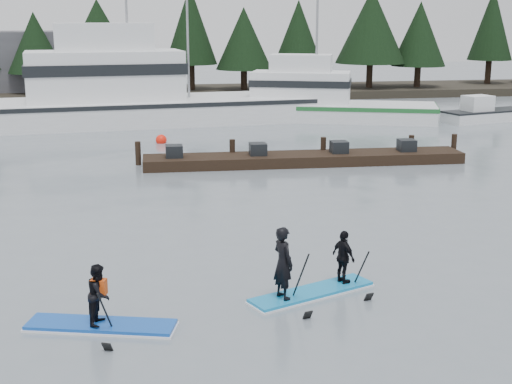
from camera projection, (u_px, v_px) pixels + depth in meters
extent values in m
plane|color=slate|center=(302.00, 307.00, 15.45)|extent=(160.00, 160.00, 0.00)
cube|color=#2D281E|center=(180.00, 93.00, 55.59)|extent=(70.00, 8.00, 0.60)
cube|color=white|center=(148.00, 121.00, 42.08)|extent=(19.83, 7.43, 2.58)
cube|color=white|center=(105.00, 75.00, 40.83)|extent=(9.08, 4.79, 2.80)
cylinder|color=gray|center=(127.00, 28.00, 40.54)|extent=(0.14, 0.14, 8.15)
cube|color=white|center=(326.00, 118.00, 43.31)|extent=(13.51, 7.74, 1.86)
cube|color=white|center=(301.00, 87.00, 43.11)|extent=(6.40, 4.43, 1.86)
cylinder|color=gray|center=(317.00, 52.00, 42.46)|extent=(0.14, 0.14, 6.09)
cube|color=white|center=(488.00, 116.00, 42.66)|extent=(5.99, 3.18, 0.67)
cube|color=black|center=(304.00, 159.00, 30.27)|extent=(13.64, 2.17, 0.45)
sphere|color=#FF1D0C|center=(161.00, 143.00, 35.38)|extent=(0.55, 0.55, 0.55)
sphere|color=#FF1D0C|center=(424.00, 123.00, 41.83)|extent=(0.55, 0.55, 0.55)
cube|color=#1248AB|center=(101.00, 325.00, 14.37)|extent=(3.08, 1.51, 0.11)
imported|color=black|center=(99.00, 294.00, 14.21)|extent=(0.62, 0.71, 1.25)
cube|color=#D64712|center=(99.00, 287.00, 14.17)|extent=(0.34, 0.27, 0.32)
cylinder|color=black|center=(109.00, 320.00, 14.08)|extent=(0.39, 0.82, 1.49)
cube|color=#137DB9|center=(312.00, 293.00, 16.09)|extent=(3.07, 1.85, 0.11)
imported|color=black|center=(283.00, 263.00, 15.46)|extent=(0.59, 0.70, 1.62)
cylinder|color=black|center=(298.00, 283.00, 15.52)|extent=(0.28, 0.93, 1.62)
imported|color=black|center=(344.00, 257.00, 16.40)|extent=(0.57, 0.79, 1.25)
cylinder|color=black|center=(357.00, 277.00, 16.46)|extent=(0.26, 0.86, 1.49)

